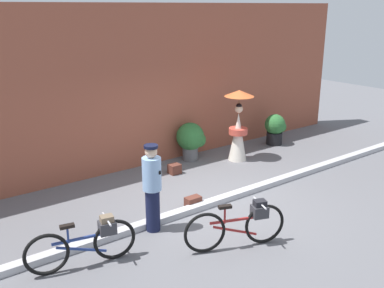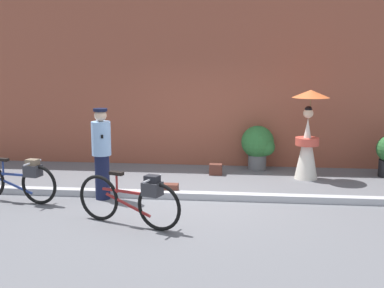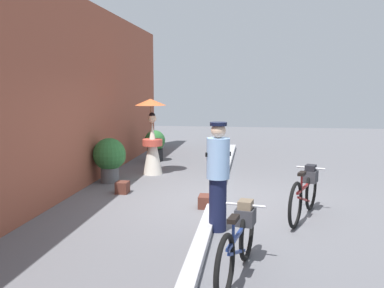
% 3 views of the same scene
% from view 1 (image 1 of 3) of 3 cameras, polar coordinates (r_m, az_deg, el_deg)
% --- Properties ---
extents(ground_plane, '(30.00, 30.00, 0.00)m').
position_cam_1_polar(ground_plane, '(9.14, 2.86, -7.86)').
color(ground_plane, slate).
extents(building_wall, '(14.00, 0.40, 3.99)m').
position_cam_1_polar(building_wall, '(10.96, -7.28, 7.31)').
color(building_wall, brown).
rests_on(building_wall, ground_plane).
extents(sidewalk_curb, '(14.00, 0.20, 0.12)m').
position_cam_1_polar(sidewalk_curb, '(9.11, 2.87, -7.52)').
color(sidewalk_curb, '#B2B2B7').
rests_on(sidewalk_curb, ground_plane).
extents(bicycle_near_officer, '(1.72, 0.52, 0.79)m').
position_cam_1_polar(bicycle_near_officer, '(7.17, -13.48, -12.23)').
color(bicycle_near_officer, black).
rests_on(bicycle_near_officer, ground_plane).
extents(bicycle_far_side, '(1.70, 0.71, 0.82)m').
position_cam_1_polar(bicycle_far_side, '(7.50, 6.32, -10.26)').
color(bicycle_far_side, black).
rests_on(bicycle_far_side, ground_plane).
extents(person_officer, '(0.34, 0.37, 1.63)m').
position_cam_1_polar(person_officer, '(7.83, -5.22, -5.47)').
color(person_officer, '#141938').
rests_on(person_officer, ground_plane).
extents(person_with_parasol, '(0.77, 0.77, 1.86)m').
position_cam_1_polar(person_with_parasol, '(11.47, 6.04, 2.32)').
color(person_with_parasol, silver).
rests_on(person_with_parasol, ground_plane).
extents(potted_plant_by_door, '(0.62, 0.60, 0.90)m').
position_cam_1_polar(potted_plant_by_door, '(13.07, 10.80, 2.07)').
color(potted_plant_by_door, black).
rests_on(potted_plant_by_door, ground_plane).
extents(potted_plant_small, '(0.75, 0.74, 1.01)m').
position_cam_1_polar(potted_plant_small, '(11.50, -0.10, 0.67)').
color(potted_plant_small, '#59595B').
rests_on(potted_plant_small, ground_plane).
extents(backpack_on_pavement, '(0.27, 0.24, 0.24)m').
position_cam_1_polar(backpack_on_pavement, '(10.69, -2.27, -3.24)').
color(backpack_on_pavement, '#592D23').
rests_on(backpack_on_pavement, ground_plane).
extents(backpack_spare, '(0.32, 0.20, 0.22)m').
position_cam_1_polar(backpack_spare, '(8.97, 0.16, -7.52)').
color(backpack_spare, '#592D23').
rests_on(backpack_spare, ground_plane).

